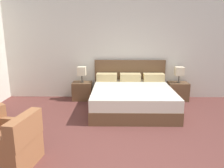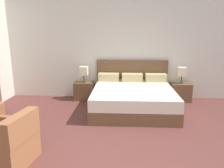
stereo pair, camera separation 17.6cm
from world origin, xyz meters
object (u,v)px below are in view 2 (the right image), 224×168
at_px(nightstand_right, 180,92).
at_px(table_lamp_right, 182,72).
at_px(table_lamp_left, 84,71).
at_px(bed, 133,97).
at_px(armchair_companion, 8,145).
at_px(nightstand_left, 84,91).

distance_m(nightstand_right, table_lamp_right, 0.55).
height_order(nightstand_right, table_lamp_right, table_lamp_right).
bearing_deg(table_lamp_left, nightstand_right, -0.03).
distance_m(bed, armchair_companion, 3.00).
xyz_separation_m(table_lamp_right, armchair_companion, (-3.15, -3.08, -0.51)).
distance_m(nightstand_right, table_lamp_left, 2.68).
bearing_deg(table_lamp_left, bed, -28.54).
bearing_deg(armchair_companion, bed, 52.16).
bearing_deg(bed, table_lamp_right, 28.54).
bearing_deg(nightstand_left, bed, -28.49).
bearing_deg(bed, nightstand_right, 28.49).
distance_m(nightstand_right, armchair_companion, 4.41).
relative_size(bed, nightstand_right, 3.84).
bearing_deg(nightstand_left, armchair_companion, -99.75).
distance_m(nightstand_left, armchair_companion, 3.12).
xyz_separation_m(nightstand_left, table_lamp_left, (0.00, 0.00, 0.55)).
bearing_deg(table_lamp_left, table_lamp_right, 0.00).
distance_m(bed, table_lamp_right, 1.57).
bearing_deg(table_lamp_left, nightstand_left, -90.00).
xyz_separation_m(bed, armchair_companion, (-1.84, -2.37, -0.01)).
relative_size(bed, nightstand_left, 3.84).
xyz_separation_m(nightstand_right, armchair_companion, (-3.15, -3.08, 0.04)).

